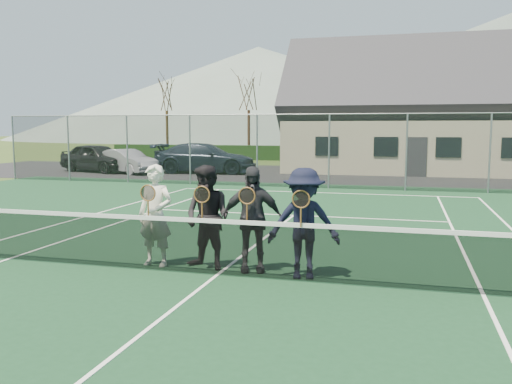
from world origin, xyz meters
TOP-DOWN VIEW (x-y plane):
  - ground at (0.00, 20.00)m, footprint 220.00×220.00m
  - court_surface at (0.00, 0.00)m, footprint 30.00×30.00m
  - tarmac_carpark at (-4.00, 20.00)m, footprint 40.00×12.00m
  - hedge_row at (0.00, 32.00)m, footprint 40.00×1.20m
  - hill_west at (-25.00, 95.00)m, footprint 110.00×110.00m
  - hill_centre at (20.00, 95.00)m, footprint 120.00×120.00m
  - car_a at (-13.60, 18.50)m, footprint 5.03×3.22m
  - car_b at (-11.52, 18.00)m, footprint 4.18×2.91m
  - car_c at (-7.53, 19.36)m, footprint 5.75×2.68m
  - court_markings at (0.00, 0.00)m, footprint 11.03×23.83m
  - tennis_net at (0.00, 0.00)m, footprint 11.68×0.08m
  - perimeter_fence at (0.00, 13.50)m, footprint 30.07×0.07m
  - clubhouse at (4.00, 24.00)m, footprint 15.60×8.20m
  - tree_a at (-16.00, 33.00)m, footprint 3.20×3.20m
  - tree_b at (-9.00, 33.00)m, footprint 3.20×3.20m
  - tree_c at (2.00, 33.00)m, footprint 3.20×3.20m
  - player_a at (-1.26, 0.32)m, footprint 0.70×0.53m
  - player_b at (-0.30, 0.38)m, footprint 1.03×0.90m
  - player_c at (0.47, 0.42)m, footprint 1.13×0.69m
  - player_d at (1.40, 0.23)m, footprint 1.26×0.86m

SIDE VIEW (x-z plane):
  - ground at x=0.00m, z-range 0.00..0.00m
  - tarmac_carpark at x=-4.00m, z-range 0.00..0.01m
  - court_surface at x=0.00m, z-range 0.00..0.02m
  - court_markings at x=0.00m, z-range 0.02..0.03m
  - tennis_net at x=0.00m, z-range -0.01..1.09m
  - hedge_row at x=0.00m, z-range 0.00..1.10m
  - car_b at x=-11.52m, z-range 0.00..1.31m
  - car_a at x=-13.60m, z-range 0.00..1.60m
  - car_c at x=-7.53m, z-range 0.00..1.62m
  - player_d at x=1.40m, z-range 0.02..1.82m
  - player_b at x=-0.30m, z-range 0.02..1.82m
  - player_c at x=0.47m, z-range 0.02..1.82m
  - player_a at x=-1.26m, z-range 0.02..1.82m
  - perimeter_fence at x=0.00m, z-range 0.01..3.03m
  - clubhouse at x=4.00m, z-range 0.14..7.84m
  - tree_a at x=-16.00m, z-range 1.91..9.68m
  - tree_b at x=-9.00m, z-range 1.91..9.68m
  - tree_c at x=2.00m, z-range 1.91..9.68m
  - hill_west at x=-25.00m, z-range 0.00..18.00m
  - hill_centre at x=20.00m, z-range 0.00..22.00m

